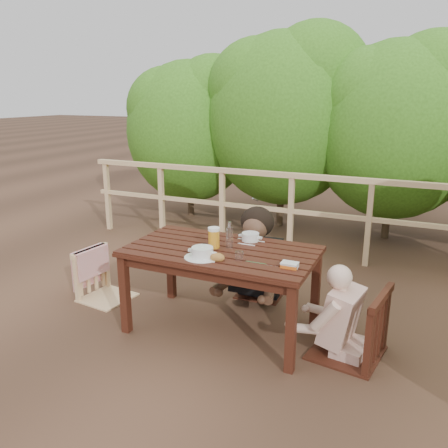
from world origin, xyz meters
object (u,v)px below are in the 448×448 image
at_px(soup_far, 250,238).
at_px(chair_far, 261,253).
at_px(chair_left, 104,255).
at_px(beer_glass, 214,238).
at_px(woman, 263,225).
at_px(soup_near, 202,253).
at_px(bread_roll, 218,257).
at_px(butter_tub, 290,266).
at_px(tumbler, 239,257).
at_px(table, 222,290).
at_px(diner_right, 356,285).
at_px(bottle, 230,236).
at_px(chair_right, 351,291).

bearing_deg(soup_far, chair_far, 98.20).
height_order(chair_left, beer_glass, chair_left).
bearing_deg(beer_glass, woman, 80.64).
xyz_separation_m(chair_left, soup_near, (1.20, -0.32, 0.29)).
xyz_separation_m(bread_roll, butter_tub, (0.53, 0.07, -0.01)).
distance_m(chair_left, tumbler, 1.52).
height_order(table, tumbler, tumbler).
bearing_deg(diner_right, chair_far, 61.95).
relative_size(beer_glass, bottle, 0.79).
relative_size(chair_right, woman, 0.74).
relative_size(chair_far, beer_glass, 4.74).
bearing_deg(chair_right, diner_right, 99.08).
bearing_deg(tumbler, soup_near, -167.72).
relative_size(chair_right, butter_tub, 8.51).
height_order(bread_roll, beer_glass, beer_glass).
xyz_separation_m(chair_left, bottle, (1.30, -0.04, 0.36)).
xyz_separation_m(chair_right, woman, (-0.96, 0.77, 0.18)).
relative_size(chair_left, soup_far, 3.64).
distance_m(table, soup_far, 0.50).
distance_m(table, chair_far, 0.79).
bearing_deg(bottle, table, -141.46).
bearing_deg(soup_far, bottle, -109.19).
relative_size(diner_right, bottle, 4.95).
distance_m(soup_near, soup_far, 0.56).
bearing_deg(chair_far, soup_far, -84.16).
bearing_deg(chair_left, table, -86.50).
height_order(soup_near, beer_glass, beer_glass).
height_order(chair_left, soup_far, chair_left).
bearing_deg(table, chair_left, 176.36).
relative_size(woman, beer_glass, 7.69).
xyz_separation_m(chair_far, bottle, (-0.01, -0.74, 0.38)).
bearing_deg(tumbler, bread_roll, -154.54).
bearing_deg(soup_near, chair_left, 165.15).
bearing_deg(bottle, bread_roll, -84.52).
height_order(chair_far, butter_tub, chair_far).
height_order(woman, beer_glass, woman).
xyz_separation_m(chair_left, butter_tub, (1.86, -0.25, 0.27)).
distance_m(bread_roll, butter_tub, 0.54).
height_order(table, bottle, bottle).
distance_m(chair_far, beer_glass, 0.87).
xyz_separation_m(chair_left, beer_glass, (1.18, -0.08, 0.34)).
xyz_separation_m(soup_far, beer_glass, (-0.20, -0.29, 0.05)).
bearing_deg(table, chair_far, 85.14).
height_order(chair_right, butter_tub, chair_right).
bearing_deg(woman, tumbler, 96.91).
bearing_deg(beer_glass, butter_tub, -14.40).
bearing_deg(diner_right, tumbler, 113.41).
relative_size(woman, tumbler, 17.66).
height_order(soup_far, bread_roll, soup_far).
xyz_separation_m(chair_left, bread_roll, (1.33, -0.33, 0.28)).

